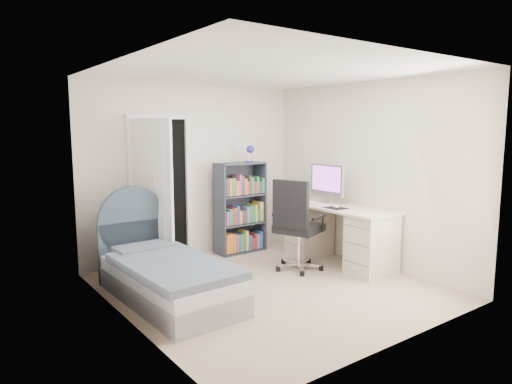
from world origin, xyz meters
TOP-DOWN VIEW (x-y plane):
  - room_shell at (0.00, 0.00)m, footprint 3.50×3.70m
  - door at (-0.75, 1.52)m, footprint 0.92×0.81m
  - bed at (-1.14, 0.38)m, footprint 0.97×1.94m
  - nightstand at (-1.21, 1.62)m, footprint 0.36×0.36m
  - floor_lamp at (-0.84, 1.26)m, footprint 0.18×0.18m
  - bookcase at (0.62, 1.50)m, footprint 0.76×0.33m
  - desk at (1.37, 0.20)m, footprint 0.66×1.65m
  - office_chair at (0.66, 0.29)m, footprint 0.70×0.70m

SIDE VIEW (x-z plane):
  - bed at x=-1.14m, z-range -0.32..0.85m
  - nightstand at x=-1.21m, z-range 0.08..0.62m
  - desk at x=1.37m, z-range -0.24..1.12m
  - floor_lamp at x=-0.84m, z-range -0.12..1.16m
  - bookcase at x=0.62m, z-range -0.18..1.43m
  - office_chair at x=0.66m, z-range 0.06..1.28m
  - door at x=-0.75m, z-range 0.00..2.06m
  - room_shell at x=0.00m, z-range -0.05..2.55m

